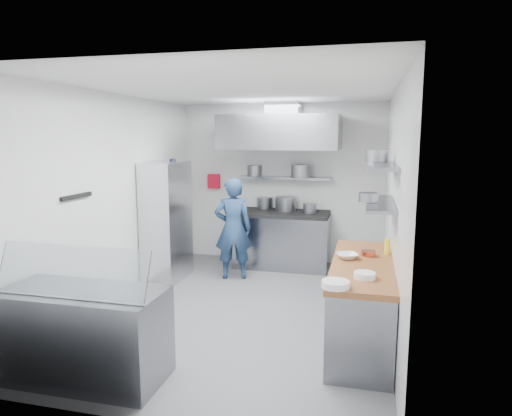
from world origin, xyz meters
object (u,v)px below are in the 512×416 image
(chef, at_px, (233,229))
(wire_rack, at_px, (167,221))
(gas_range, at_px, (282,241))
(display_case, at_px, (84,334))

(chef, xyz_separation_m, wire_rack, (-1.00, -0.27, 0.12))
(chef, distance_m, wire_rack, 1.04)
(gas_range, bearing_deg, chef, -126.61)
(gas_range, relative_size, chef, 1.00)
(gas_range, height_order, chef, chef)
(wire_rack, xyz_separation_m, display_case, (0.53, -2.98, -0.50))
(chef, relative_size, display_case, 1.07)
(gas_range, bearing_deg, wire_rack, -145.45)
(chef, bearing_deg, gas_range, -143.20)
(gas_range, distance_m, display_case, 4.25)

